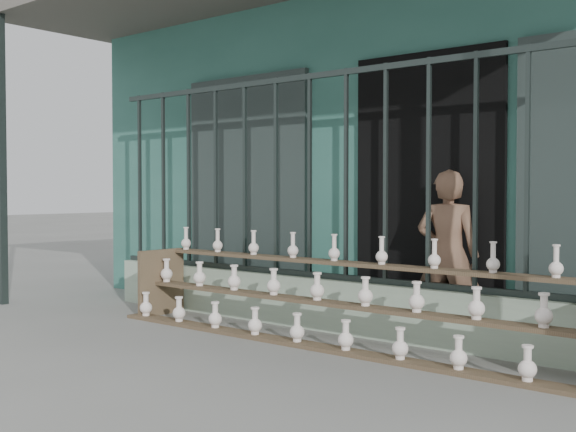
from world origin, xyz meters
The scene contains 6 objects.
ground centered at (0.00, 0.00, 0.00)m, with size 60.00×60.00×0.00m, color slate.
workshop_building centered at (0.00, 4.23, 1.62)m, with size 7.40×6.60×3.21m.
parapet_wall centered at (0.00, 1.30, 0.23)m, with size 5.00×0.20×0.45m, color #A0B79D.
security_fence centered at (0.00, 1.30, 1.35)m, with size 5.00×0.04×1.80m.
shelf_rack centered at (0.62, 0.89, 0.36)m, with size 4.50×0.68×0.85m.
elderly_woman centered at (1.20, 1.59, 0.69)m, with size 0.51×0.33×1.39m, color brown.
Camera 1 is at (3.92, -3.73, 1.21)m, focal length 45.00 mm.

